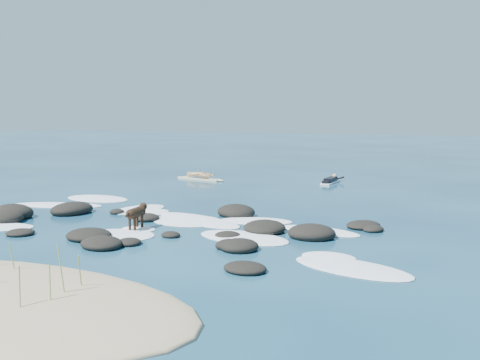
% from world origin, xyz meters
% --- Properties ---
extents(ground, '(160.00, 160.00, 0.00)m').
position_xyz_m(ground, '(0.00, 0.00, 0.00)').
color(ground, '#0A2642').
rests_on(ground, ground).
extents(reef_rocks, '(12.79, 7.35, 0.61)m').
position_xyz_m(reef_rocks, '(-0.87, -1.43, 0.11)').
color(reef_rocks, black).
rests_on(reef_rocks, ground).
extents(breaking_foam, '(15.66, 8.22, 0.12)m').
position_xyz_m(breaking_foam, '(-0.97, -0.61, 0.01)').
color(breaking_foam, white).
rests_on(breaking_foam, ground).
extents(standing_surfer_rig, '(3.11, 0.99, 1.77)m').
position_xyz_m(standing_surfer_rig, '(-5.08, 9.94, 0.70)').
color(standing_surfer_rig, beige).
rests_on(standing_surfer_rig, ground).
extents(paddling_surfer_rig, '(1.02, 2.28, 0.40)m').
position_xyz_m(paddling_surfer_rig, '(1.67, 11.40, 0.14)').
color(paddling_surfer_rig, white).
rests_on(paddling_surfer_rig, ground).
extents(dog, '(0.39, 1.27, 0.81)m').
position_xyz_m(dog, '(-0.93, -1.89, 0.53)').
color(dog, black).
rests_on(dog, ground).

